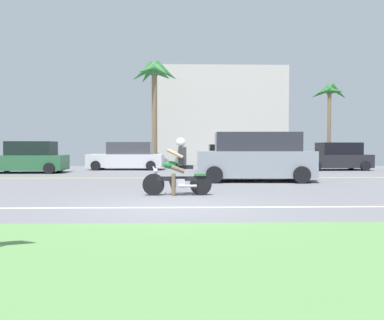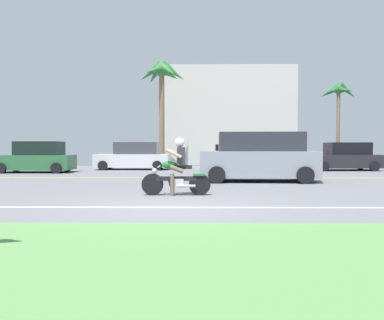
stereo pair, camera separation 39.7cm
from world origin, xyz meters
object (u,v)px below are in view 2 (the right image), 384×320
(parked_car_1, at_px, (134,157))
(palm_tree_0, at_px, (162,79))
(motorcyclist, at_px, (177,171))
(suv_nearby, at_px, (259,158))
(parked_car_2, at_px, (241,159))
(palm_tree_1, at_px, (338,97))
(parked_car_3, at_px, (344,157))
(parked_car_0, at_px, (37,158))

(parked_car_1, xyz_separation_m, palm_tree_0, (1.46, 2.36, 5.09))
(motorcyclist, bearing_deg, suv_nearby, 54.82)
(parked_car_2, relative_size, palm_tree_1, 0.78)
(parked_car_3, bearing_deg, motorcyclist, -129.12)
(parked_car_1, bearing_deg, parked_car_0, -150.98)
(parked_car_1, bearing_deg, motorcyclist, -75.04)
(palm_tree_0, bearing_deg, parked_car_0, -141.21)
(motorcyclist, height_order, parked_car_3, parked_car_3)
(parked_car_0, distance_m, palm_tree_0, 9.45)
(parked_car_1, bearing_deg, palm_tree_1, 8.36)
(motorcyclist, relative_size, parked_car_1, 0.43)
(motorcyclist, xyz_separation_m, parked_car_3, (9.12, 11.22, 0.07))
(suv_nearby, height_order, palm_tree_0, palm_tree_0)
(parked_car_0, bearing_deg, suv_nearby, -24.58)
(parked_car_0, xyz_separation_m, palm_tree_0, (6.20, 4.99, 5.09))
(parked_car_2, relative_size, parked_car_3, 1.09)
(suv_nearby, xyz_separation_m, parked_car_2, (0.04, 5.89, -0.23))
(parked_car_1, xyz_separation_m, parked_car_3, (12.30, -0.66, -0.01))
(parked_car_0, relative_size, parked_car_2, 0.91)
(parked_car_0, bearing_deg, parked_car_1, 29.02)
(parked_car_2, height_order, parked_car_3, parked_car_3)
(suv_nearby, bearing_deg, parked_car_0, 155.42)
(palm_tree_0, distance_m, palm_tree_1, 11.51)
(palm_tree_0, bearing_deg, parked_car_1, -121.85)
(motorcyclist, distance_m, suv_nearby, 5.22)
(parked_car_1, bearing_deg, parked_car_2, -15.57)
(parked_car_0, xyz_separation_m, palm_tree_1, (17.64, 4.52, 3.82))
(parked_car_3, relative_size, palm_tree_1, 0.72)
(parked_car_3, relative_size, palm_tree_0, 0.57)
(parked_car_2, height_order, palm_tree_0, palm_tree_0)
(suv_nearby, height_order, parked_car_0, suv_nearby)
(motorcyclist, relative_size, parked_car_3, 0.48)
(parked_car_0, height_order, parked_car_1, parked_car_0)
(palm_tree_0, relative_size, palm_tree_1, 1.27)
(parked_car_0, bearing_deg, motorcyclist, -49.45)
(motorcyclist, xyz_separation_m, parked_car_0, (-7.92, 9.25, 0.08))
(suv_nearby, height_order, palm_tree_1, palm_tree_1)
(suv_nearby, relative_size, parked_car_3, 1.19)
(palm_tree_0, bearing_deg, parked_car_3, -15.58)
(parked_car_3, bearing_deg, parked_car_2, -170.05)
(suv_nearby, distance_m, parked_car_2, 5.90)
(motorcyclist, distance_m, parked_car_0, 12.18)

